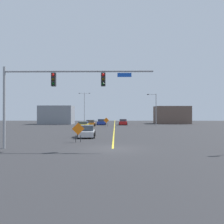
# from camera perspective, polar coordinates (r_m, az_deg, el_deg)

# --- Properties ---
(ground) EXTENTS (150.18, 150.18, 0.00)m
(ground) POSITION_cam_1_polar(r_m,az_deg,el_deg) (18.89, 0.17, -8.75)
(ground) COLOR #2D2D30
(road_centre_stripe) EXTENTS (0.16, 83.43, 0.01)m
(road_centre_stripe) POSITION_cam_1_polar(r_m,az_deg,el_deg) (60.47, 0.62, -3.00)
(road_centre_stripe) COLOR yellow
(road_centre_stripe) RESTS_ON ground
(traffic_signal_assembly) EXTENTS (11.84, 0.44, 6.46)m
(traffic_signal_assembly) POSITION_cam_1_polar(r_m,az_deg,el_deg) (19.40, -13.52, 6.00)
(traffic_signal_assembly) COLOR gray
(traffic_signal_assembly) RESTS_ON ground
(street_lamp_far_right) EXTENTS (2.14, 0.24, 7.24)m
(street_lamp_far_right) POSITION_cam_1_polar(r_m,az_deg,el_deg) (54.64, 10.29, 0.97)
(street_lamp_far_right) COLOR gray
(street_lamp_far_right) RESTS_ON ground
(street_lamp_mid_right) EXTENTS (3.48, 0.24, 9.00)m
(street_lamp_mid_right) POSITION_cam_1_polar(r_m,az_deg,el_deg) (71.78, -6.61, 1.61)
(street_lamp_mid_right) COLOR gray
(street_lamp_mid_right) RESTS_ON ground
(construction_sign_median_far) EXTENTS (1.18, 0.27, 1.88)m
(construction_sign_median_far) POSITION_cam_1_polar(r_m,az_deg,el_deg) (23.19, -8.09, -4.24)
(construction_sign_median_far) COLOR orange
(construction_sign_median_far) RESTS_ON ground
(construction_sign_median_near) EXTENTS (1.17, 0.22, 1.94)m
(construction_sign_median_near) POSITION_cam_1_polar(r_m,az_deg,el_deg) (50.33, -1.39, -2.12)
(construction_sign_median_near) COLOR orange
(construction_sign_median_near) RESTS_ON ground
(car_yellow_mid) EXTENTS (2.01, 4.48, 1.32)m
(car_yellow_mid) POSITION_cam_1_polar(r_m,az_deg,el_deg) (44.62, -6.87, -3.11)
(car_yellow_mid) COLOR gold
(car_yellow_mid) RESTS_ON ground
(car_silver_distant) EXTENTS (2.13, 4.30, 1.39)m
(car_silver_distant) POSITION_cam_1_polar(r_m,az_deg,el_deg) (28.20, -6.01, -4.70)
(car_silver_distant) COLOR #B7BABF
(car_silver_distant) RESTS_ON ground
(car_blue_near) EXTENTS (2.18, 4.20, 1.42)m
(car_blue_near) POSITION_cam_1_polar(r_m,az_deg,el_deg) (59.16, -2.49, -2.43)
(car_blue_near) COLOR #1E389E
(car_blue_near) RESTS_ON ground
(car_red_far) EXTENTS (2.21, 4.02, 1.44)m
(car_red_far) POSITION_cam_1_polar(r_m,az_deg,el_deg) (58.32, 2.68, -2.46)
(car_red_far) COLOR red
(car_red_far) RESTS_ON ground
(car_orange_approaching) EXTENTS (2.09, 3.84, 1.38)m
(car_orange_approaching) POSITION_cam_1_polar(r_m,az_deg,el_deg) (52.57, -5.17, -2.71)
(car_orange_approaching) COLOR orange
(car_orange_approaching) RESTS_ON ground
(roadside_building_west) EXTENTS (8.63, 5.65, 4.82)m
(roadside_building_west) POSITION_cam_1_polar(r_m,az_deg,el_deg) (64.61, -13.07, -0.69)
(roadside_building_west) COLOR gray
(roadside_building_west) RESTS_ON ground
(roadside_building_east) EXTENTS (9.26, 6.23, 4.80)m
(roadside_building_east) POSITION_cam_1_polar(r_m,az_deg,el_deg) (68.07, 14.07, -0.68)
(roadside_building_east) COLOR brown
(roadside_building_east) RESTS_ON ground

